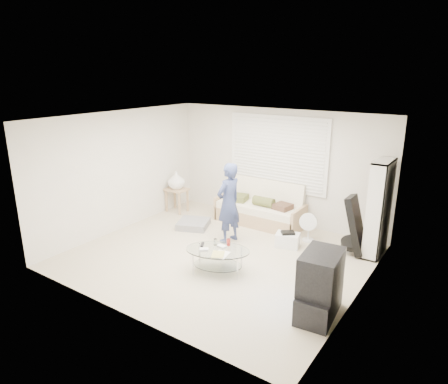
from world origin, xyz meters
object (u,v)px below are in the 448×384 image
Objects in this scene: futon_sofa at (260,210)px; bookshelf at (379,208)px; tv_unit at (320,285)px; coffee_table at (218,254)px.

bookshelf is at bearing -4.05° from futon_sofa.
coffee_table is at bearing 172.49° from tv_unit.
coffee_table is (-1.88, 0.25, -0.14)m from tv_unit.
bookshelf reaches higher than coffee_table.
futon_sofa is 2.58m from bookshelf.
bookshelf is 2.48m from tv_unit.
futon_sofa is 3.55m from tv_unit.
futon_sofa is 1.10× the size of bookshelf.
tv_unit is 1.90m from coffee_table.
bookshelf is 1.41× the size of coffee_table.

